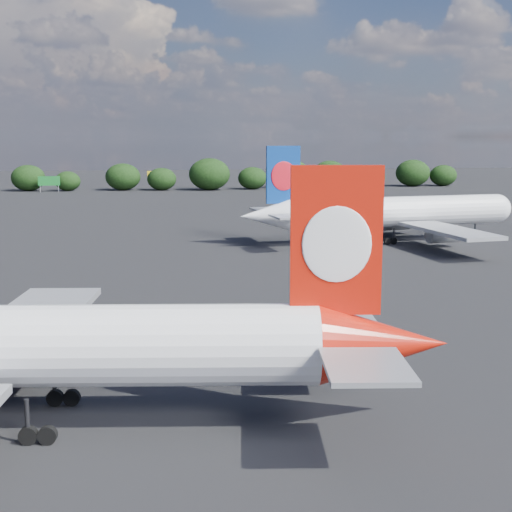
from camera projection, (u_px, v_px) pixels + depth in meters
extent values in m
plane|color=black|center=(76.00, 259.00, 91.18)|extent=(500.00, 500.00, 0.00)
cylinder|color=white|center=(6.00, 346.00, 38.23)|extent=(33.91, 8.80, 4.42)
cone|color=red|center=(383.00, 344.00, 38.65)|extent=(7.60, 5.31, 4.42)
cube|color=red|center=(336.00, 241.00, 37.66)|extent=(4.88, 1.08, 7.96)
ellipsoid|color=white|center=(337.00, 245.00, 37.42)|extent=(3.71, 0.66, 4.07)
ellipsoid|color=white|center=(335.00, 243.00, 37.94)|extent=(3.71, 0.66, 4.07)
cube|color=gray|center=(366.00, 366.00, 33.76)|extent=(4.64, 5.78, 0.27)
cube|color=gray|center=(338.00, 315.00, 43.35)|extent=(4.64, 5.78, 0.27)
cube|color=gray|center=(35.00, 318.00, 49.77)|extent=(8.02, 18.30, 0.49)
cylinder|color=black|center=(27.00, 420.00, 36.16)|extent=(0.28, 0.28, 2.21)
cylinder|color=black|center=(28.00, 435.00, 36.30)|extent=(1.02, 0.52, 0.97)
cylinder|color=black|center=(47.00, 435.00, 36.32)|extent=(1.02, 0.52, 0.97)
cylinder|color=black|center=(54.00, 384.00, 41.39)|extent=(0.28, 0.28, 2.21)
cylinder|color=black|center=(55.00, 398.00, 41.53)|extent=(1.02, 0.52, 0.97)
cylinder|color=black|center=(72.00, 398.00, 41.55)|extent=(1.02, 0.52, 0.97)
cylinder|color=white|center=(397.00, 212.00, 106.25)|extent=(34.37, 8.80, 4.48)
sphere|color=white|center=(496.00, 208.00, 110.91)|extent=(5.02, 5.02, 4.48)
cone|color=white|center=(265.00, 216.00, 100.62)|extent=(7.69, 5.36, 4.48)
cube|color=navy|center=(283.00, 175.00, 100.40)|extent=(4.95, 1.08, 8.07)
ellipsoid|color=red|center=(284.00, 176.00, 100.17)|extent=(3.76, 0.66, 4.13)
ellipsoid|color=red|center=(283.00, 176.00, 100.68)|extent=(3.76, 0.66, 4.13)
cube|color=gray|center=(288.00, 217.00, 96.37)|extent=(4.69, 5.85, 0.27)
cube|color=gray|center=(267.00, 210.00, 105.72)|extent=(4.69, 5.85, 0.27)
cube|color=gray|center=(449.00, 230.00, 95.93)|extent=(8.07, 18.53, 0.49)
cube|color=gray|center=(374.00, 213.00, 118.03)|extent=(8.07, 18.53, 0.49)
cylinder|color=gray|center=(443.00, 234.00, 100.86)|extent=(4.76, 2.97, 2.42)
cube|color=gray|center=(443.00, 230.00, 100.76)|extent=(1.99, 0.52, 1.08)
cylinder|color=gray|center=(396.00, 223.00, 114.46)|extent=(4.76, 2.97, 2.42)
cube|color=gray|center=(396.00, 219.00, 114.36)|extent=(1.99, 0.52, 1.08)
cylinder|color=black|center=(394.00, 235.00, 103.73)|extent=(0.28, 0.28, 2.24)
cylinder|color=black|center=(394.00, 241.00, 103.87)|extent=(1.03, 0.53, 0.99)
cylinder|color=black|center=(387.00, 241.00, 103.60)|extent=(1.03, 0.53, 0.99)
cylinder|color=black|center=(378.00, 231.00, 108.83)|extent=(0.28, 0.28, 2.24)
cylinder|color=black|center=(377.00, 236.00, 108.97)|extent=(1.03, 0.53, 0.99)
cylinder|color=black|center=(371.00, 236.00, 108.70)|extent=(1.03, 0.53, 0.99)
cylinder|color=black|center=(475.00, 230.00, 110.45)|extent=(0.24, 0.24, 2.24)
cylinder|color=black|center=(475.00, 235.00, 110.60)|extent=(0.84, 0.41, 0.81)
cube|color=#156C26|center=(49.00, 181.00, 201.02)|extent=(6.00, 0.30, 2.60)
cylinder|color=#999BA1|center=(40.00, 189.00, 201.01)|extent=(0.20, 0.20, 2.00)
cylinder|color=#999BA1|center=(58.00, 189.00, 201.76)|extent=(0.20, 0.20, 2.00)
cube|color=yellow|center=(156.00, 176.00, 211.23)|extent=(5.00, 0.30, 3.00)
cylinder|color=#999BA1|center=(156.00, 185.00, 211.69)|extent=(0.30, 0.30, 2.50)
ellipsoid|color=black|center=(28.00, 178.00, 205.78)|extent=(9.75, 8.25, 7.50)
ellipsoid|color=black|center=(68.00, 181.00, 205.69)|extent=(7.36, 6.23, 5.66)
ellipsoid|color=black|center=(123.00, 177.00, 208.12)|extent=(10.19, 8.62, 7.84)
ellipsoid|color=black|center=(162.00, 179.00, 208.04)|extent=(8.53, 7.21, 6.56)
ellipsoid|color=black|center=(209.00, 174.00, 208.84)|extent=(12.13, 10.27, 9.33)
ellipsoid|color=black|center=(252.00, 178.00, 212.39)|extent=(8.64, 7.31, 6.64)
ellipsoid|color=black|center=(291.00, 174.00, 217.33)|extent=(11.31, 9.57, 8.70)
ellipsoid|color=black|center=(330.00, 174.00, 221.05)|extent=(10.69, 9.05, 8.22)
ellipsoid|color=black|center=(372.00, 177.00, 219.77)|extent=(8.24, 6.98, 6.34)
ellipsoid|color=black|center=(413.00, 173.00, 224.99)|extent=(10.91, 9.23, 8.40)
ellipsoid|color=black|center=(443.00, 175.00, 226.77)|extent=(8.69, 7.35, 6.68)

